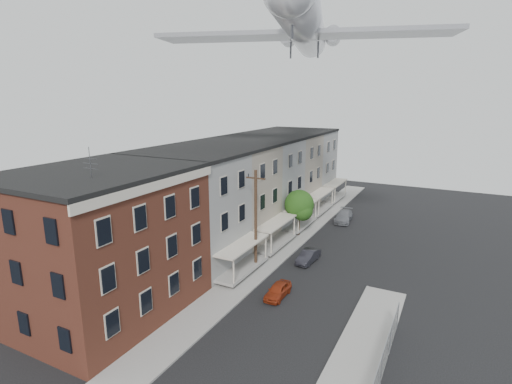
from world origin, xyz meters
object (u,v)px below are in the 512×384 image
car_mid (308,256)px  airplane (305,26)px  street_tree (300,206)px  car_near (278,290)px  car_far (344,216)px  utility_pole (256,219)px

car_mid → airplane: bearing=127.1°
street_tree → airplane: 18.07m
car_near → airplane: 23.53m
street_tree → car_near: size_ratio=1.65×
car_mid → car_far: (-0.34, 13.77, 0.08)m
utility_pole → car_far: bearing=79.3°
car_near → airplane: (-2.46, 10.85, 20.74)m
street_tree → car_near: street_tree is taller
street_tree → airplane: size_ratio=0.18×
car_far → airplane: 23.12m
car_near → car_mid: car_mid is taller
car_far → utility_pole: bearing=-106.4°
car_far → street_tree: bearing=-117.3°
car_near → airplane: size_ratio=0.11×
car_far → airplane: airplane is taller
airplane → car_mid: bearing=-57.1°
car_mid → car_far: bearing=95.6°
utility_pole → car_near: 6.72m
utility_pole → street_tree: bearing=88.1°
street_tree → airplane: airplane is taller
car_near → car_mid: (-0.18, 7.32, 0.02)m
car_mid → airplane: 21.14m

